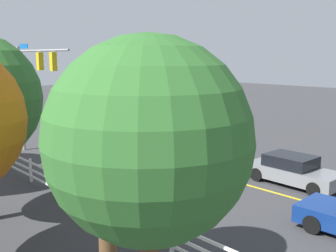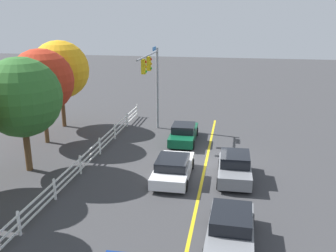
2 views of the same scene
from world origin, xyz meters
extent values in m
plane|color=#38383A|center=(0.00, 0.00, 0.00)|extent=(120.00, 120.00, 0.00)
cube|color=gold|center=(-4.00, 0.00, 0.00)|extent=(28.00, 0.16, 0.01)
cylinder|color=gray|center=(6.89, 4.55, 3.27)|extent=(0.20, 0.20, 6.54)
cylinder|color=gray|center=(3.81, 4.55, 6.24)|extent=(6.16, 0.12, 0.12)
cube|color=#0C59B2|center=(5.99, 4.57, 6.52)|extent=(1.10, 0.03, 0.28)
cube|color=gold|center=(4.01, 4.55, 5.64)|extent=(0.32, 0.28, 1.00)
sphere|color=red|center=(4.01, 4.40, 5.96)|extent=(0.17, 0.17, 0.17)
sphere|color=orange|center=(4.01, 4.40, 5.64)|extent=(0.17, 0.17, 0.17)
sphere|color=#148C19|center=(4.01, 4.40, 5.32)|extent=(0.17, 0.17, 0.17)
cube|color=gold|center=(2.43, 4.55, 5.64)|extent=(0.32, 0.28, 1.00)
sphere|color=red|center=(2.43, 4.40, 5.96)|extent=(0.17, 0.17, 0.17)
sphere|color=orange|center=(2.43, 4.40, 5.64)|extent=(0.17, 0.17, 0.17)
sphere|color=#148C19|center=(2.43, 4.40, 5.32)|extent=(0.17, 0.17, 0.17)
cube|color=slate|center=(-8.57, -1.68, 0.52)|extent=(4.37, 1.94, 0.60)
cube|color=black|center=(-8.35, -1.68, 1.10)|extent=(2.19, 1.70, 0.55)
cylinder|color=black|center=(-7.13, -2.57, 0.32)|extent=(0.65, 0.24, 0.64)
cylinder|color=black|center=(-7.08, -0.86, 0.32)|extent=(0.65, 0.24, 0.64)
cube|color=slate|center=(-2.24, -1.78, 0.56)|extent=(3.94, 1.86, 0.69)
cube|color=black|center=(-2.04, -1.77, 1.21)|extent=(2.00, 1.65, 0.60)
cylinder|color=black|center=(-3.55, -2.64, 0.32)|extent=(0.64, 0.23, 0.64)
cylinder|color=black|center=(-3.58, -0.97, 0.32)|extent=(0.64, 0.23, 0.64)
cylinder|color=black|center=(-0.89, -2.59, 0.32)|extent=(0.64, 0.23, 0.64)
cylinder|color=black|center=(-0.92, -0.92, 0.32)|extent=(0.64, 0.23, 0.64)
cube|color=silver|center=(-2.62, 1.67, 0.52)|extent=(4.52, 1.97, 0.59)
cube|color=black|center=(-2.84, 1.67, 1.06)|extent=(2.14, 1.75, 0.49)
cylinder|color=black|center=(-1.09, 2.59, 0.32)|extent=(0.64, 0.22, 0.64)
cylinder|color=black|center=(-1.08, 0.77, 0.32)|extent=(0.64, 0.22, 0.64)
cylinder|color=black|center=(-4.15, 2.56, 0.32)|extent=(0.64, 0.22, 0.64)
cylinder|color=black|center=(-4.14, 0.75, 0.32)|extent=(0.64, 0.22, 0.64)
cube|color=#0C4C2D|center=(3.85, 1.96, 0.53)|extent=(4.59, 1.85, 0.62)
cube|color=black|center=(3.62, 1.96, 1.11)|extent=(1.86, 1.61, 0.54)
cylinder|color=black|center=(5.38, 2.81, 0.32)|extent=(0.64, 0.23, 0.64)
cylinder|color=black|center=(5.41, 1.18, 0.32)|extent=(0.64, 0.23, 0.64)
cylinder|color=black|center=(2.28, 2.74, 0.32)|extent=(0.64, 0.23, 0.64)
cylinder|color=black|center=(2.32, 1.11, 0.32)|extent=(0.64, 0.23, 0.64)
cube|color=white|center=(-9.50, 7.13, 0.57)|extent=(0.10, 0.10, 1.15)
cube|color=white|center=(-6.25, 7.13, 0.57)|extent=(0.10, 0.10, 1.15)
cube|color=white|center=(-3.00, 7.13, 0.57)|extent=(0.10, 0.10, 1.15)
cube|color=white|center=(0.25, 7.13, 0.57)|extent=(0.10, 0.10, 1.15)
cube|color=white|center=(3.50, 7.13, 0.57)|extent=(0.10, 0.10, 1.15)
cube|color=white|center=(6.75, 7.13, 0.57)|extent=(0.10, 0.10, 1.15)
cube|color=white|center=(10.00, 7.13, 0.57)|extent=(0.10, 0.10, 1.15)
cube|color=white|center=(-3.00, 7.13, 0.95)|extent=(26.00, 0.06, 0.09)
cube|color=white|center=(-3.00, 7.13, 0.60)|extent=(26.00, 0.06, 0.09)
cube|color=white|center=(-3.00, 7.13, 0.28)|extent=(26.00, 0.06, 0.09)
cylinder|color=brown|center=(5.97, 12.36, 1.50)|extent=(0.33, 0.33, 2.99)
sphere|color=gold|center=(5.97, 12.36, 4.74)|extent=(4.67, 4.67, 4.67)
cylinder|color=brown|center=(-3.00, 10.40, 1.38)|extent=(0.38, 0.38, 2.76)
sphere|color=#2D6628|center=(-3.00, 10.40, 4.49)|extent=(4.61, 4.61, 4.61)
cylinder|color=brown|center=(1.91, 11.79, 1.42)|extent=(0.31, 0.31, 2.84)
sphere|color=#B22D19|center=(1.91, 11.79, 4.54)|extent=(4.51, 4.51, 4.51)
camera|label=1|loc=(-17.60, 14.91, 5.92)|focal=42.61mm
camera|label=2|loc=(-22.06, -1.54, 9.05)|focal=39.97mm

